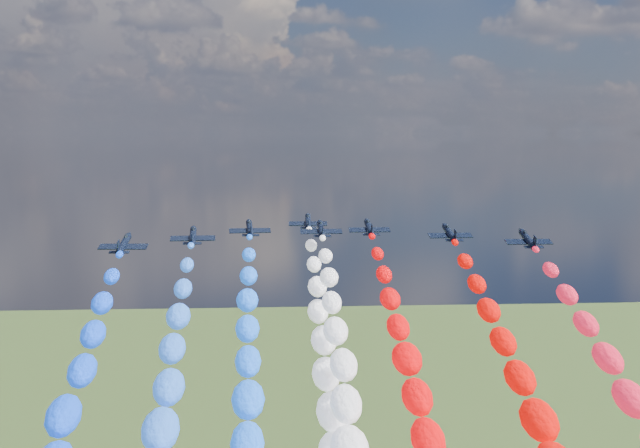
{
  "coord_description": "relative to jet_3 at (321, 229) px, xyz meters",
  "views": [
    {
      "loc": [
        -10.33,
        -150.52,
        112.57
      ],
      "look_at": [
        0.0,
        4.0,
        96.23
      ],
      "focal_mm": 48.16,
      "sensor_mm": 36.0,
      "label": 1
    }
  ],
  "objects": [
    {
      "name": "trail_2",
      "position": [
        -13.73,
        -53.3,
        -22.18
      ],
      "size": [
        6.2,
        108.65,
        48.32
      ],
      "primitive_type": null,
      "color": "#1860FD"
    },
    {
      "name": "trail_3",
      "position": [
        0.0,
        -55.64,
        -22.18
      ],
      "size": [
        6.2,
        108.65,
        48.32
      ],
      "primitive_type": null,
      "color": "white"
    },
    {
      "name": "jet_5",
      "position": [
        9.58,
        2.1,
        0.0
      ],
      "size": [
        8.1,
        11.06,
        4.94
      ],
      "primitive_type": null,
      "rotation": [
        0.25,
        0.0,
        0.01
      ],
      "color": "black"
    },
    {
      "name": "trail_4",
      "position": [
        -1.76,
        -41.11,
        -22.18
      ],
      "size": [
        6.2,
        108.65,
        48.32
      ],
      "primitive_type": null,
      "color": "white"
    },
    {
      "name": "jet_1",
      "position": [
        -23.78,
        -9.24,
        0.0
      ],
      "size": [
        8.51,
        11.35,
        4.94
      ],
      "primitive_type": null,
      "rotation": [
        0.25,
        0.0,
        0.05
      ],
      "color": "black"
    },
    {
      "name": "jet_6",
      "position": [
        23.32,
        -8.1,
        0.0
      ],
      "size": [
        8.41,
        11.29,
        4.94
      ],
      "primitive_type": null,
      "rotation": [
        0.25,
        0.0,
        0.04
      ],
      "color": "black"
    },
    {
      "name": "jet_4",
      "position": [
        -1.76,
        14.53,
        0.0
      ],
      "size": [
        8.48,
        11.33,
        4.94
      ],
      "primitive_type": null,
      "rotation": [
        0.25,
        0.0,
        -0.04
      ],
      "color": "black"
    },
    {
      "name": "jet_7",
      "position": [
        34.89,
        -18.18,
        0.0
      ],
      "size": [
        8.06,
        11.03,
        4.94
      ],
      "primitive_type": null,
      "rotation": [
        0.25,
        0.0,
        -0.0
      ],
      "color": "black"
    },
    {
      "name": "trail_5",
      "position": [
        9.58,
        -53.54,
        -22.18
      ],
      "size": [
        6.2,
        108.65,
        48.32
      ],
      "primitive_type": null,
      "color": "#EE0306"
    },
    {
      "name": "jet_2",
      "position": [
        -13.73,
        2.33,
        0.0
      ],
      "size": [
        8.69,
        11.48,
        4.94
      ],
      "primitive_type": null,
      "rotation": [
        0.25,
        0.0,
        0.06
      ],
      "color": "black"
    },
    {
      "name": "jet_0",
      "position": [
        -34.37,
        -19.94,
        0.0
      ],
      "size": [
        8.65,
        11.46,
        4.94
      ],
      "primitive_type": null,
      "rotation": [
        0.25,
        0.0,
        -0.06
      ],
      "color": "black"
    },
    {
      "name": "jet_3",
      "position": [
        0.0,
        0.0,
        0.0
      ],
      "size": [
        8.05,
        11.03,
        4.94
      ],
      "primitive_type": null,
      "rotation": [
        0.25,
        0.0,
        0.0
      ],
      "color": "black"
    }
  ]
}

